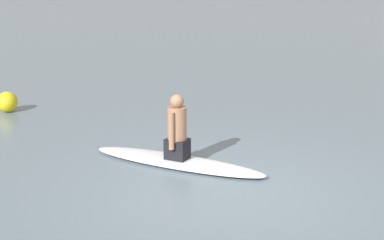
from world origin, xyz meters
The scene contains 4 objects.
ground_plane centered at (0.00, 0.00, 0.00)m, with size 400.00×400.00×0.00m, color slate.
surfboard centered at (-0.89, 0.85, 0.05)m, with size 2.88×0.62×0.10m, color white.
person_paddler centered at (-0.89, 0.85, 0.55)m, with size 0.39×0.44×1.00m.
buoy_marker centered at (-4.98, 3.31, 0.21)m, with size 0.42×0.42×0.42m, color yellow.
Camera 1 is at (1.11, -7.82, 3.13)m, focal length 57.83 mm.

